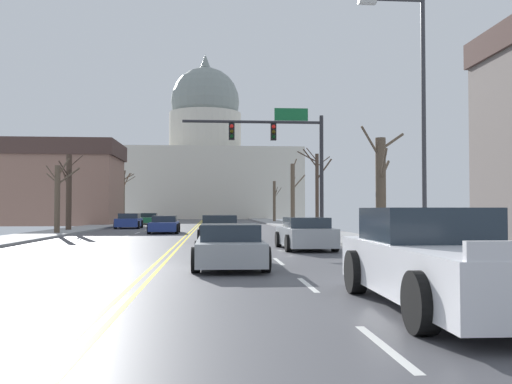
% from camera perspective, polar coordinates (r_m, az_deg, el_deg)
% --- Properties ---
extents(ground, '(20.00, 180.00, 0.20)m').
position_cam_1_polar(ground, '(14.89, -10.41, -7.71)').
color(ground, '#4A4A4F').
extents(signal_gantry, '(7.91, 0.41, 7.12)m').
position_cam_1_polar(signal_gantry, '(31.26, 2.82, 4.88)').
color(signal_gantry, '#28282D').
rests_on(signal_gantry, ground).
extents(street_lamp_right, '(2.16, 0.24, 8.25)m').
position_cam_1_polar(street_lamp_right, '(18.55, 16.05, 8.89)').
color(street_lamp_right, '#333338').
rests_on(street_lamp_right, ground).
extents(capitol_building, '(32.09, 18.23, 28.71)m').
position_cam_1_polar(capitol_building, '(97.02, -5.25, 2.84)').
color(capitol_building, beige).
rests_on(capitol_building, ground).
extents(sedan_near_00, '(2.12, 4.43, 1.29)m').
position_cam_1_polar(sedan_near_00, '(27.10, -3.72, -3.83)').
color(sedan_near_00, black).
rests_on(sedan_near_00, ground).
extents(sedan_near_01, '(2.04, 4.29, 1.25)m').
position_cam_1_polar(sedan_near_01, '(21.88, 5.08, -4.32)').
color(sedan_near_01, '#9EA3A8').
rests_on(sedan_near_01, ground).
extents(sedan_near_02, '(1.96, 4.33, 1.17)m').
position_cam_1_polar(sedan_near_02, '(15.08, -2.74, -5.65)').
color(sedan_near_02, '#9EA3A8').
rests_on(sedan_near_02, ground).
extents(pickup_truck_near_03, '(2.36, 5.72, 1.59)m').
position_cam_1_polar(pickup_truck_near_03, '(9.38, 18.55, -6.84)').
color(pickup_truck_near_03, silver).
rests_on(pickup_truck_near_03, ground).
extents(sedan_oncoming_00, '(2.05, 4.61, 1.13)m').
position_cam_1_polar(sedan_oncoming_00, '(37.36, -9.38, -3.33)').
color(sedan_oncoming_00, navy).
rests_on(sedan_oncoming_00, ground).
extents(sedan_oncoming_01, '(2.10, 4.39, 1.23)m').
position_cam_1_polar(sedan_oncoming_01, '(46.97, -12.90, -2.94)').
color(sedan_oncoming_01, navy).
rests_on(sedan_oncoming_01, ground).
extents(sedan_oncoming_02, '(2.18, 4.51, 1.17)m').
position_cam_1_polar(sedan_oncoming_02, '(59.98, -10.94, -2.73)').
color(sedan_oncoming_02, '#1E7247').
rests_on(sedan_oncoming_02, ground).
extents(flank_building_00, '(14.26, 9.07, 8.27)m').
position_cam_1_polar(flank_building_00, '(59.28, -20.61, 0.86)').
color(flank_building_00, '#8C6656').
rests_on(flank_building_00, ground).
extents(bare_tree_00, '(2.06, 2.83, 4.58)m').
position_cam_1_polar(bare_tree_00, '(21.70, 12.72, 0.36)').
color(bare_tree_00, brown).
rests_on(bare_tree_00, ground).
extents(bare_tree_01, '(1.42, 2.44, 5.32)m').
position_cam_1_polar(bare_tree_01, '(41.06, -18.67, 0.14)').
color(bare_tree_01, '#423328').
rests_on(bare_tree_01, ground).
extents(bare_tree_02, '(1.02, 1.30, 4.82)m').
position_cam_1_polar(bare_tree_02, '(66.62, 1.90, -0.89)').
color(bare_tree_02, brown).
rests_on(bare_tree_02, ground).
extents(bare_tree_04, '(1.47, 1.60, 6.02)m').
position_cam_1_polar(bare_tree_04, '(50.05, 3.81, -0.14)').
color(bare_tree_04, brown).
rests_on(bare_tree_04, ground).
extents(bare_tree_05, '(2.11, 1.41, 4.64)m').
position_cam_1_polar(bare_tree_05, '(35.95, -19.68, -0.44)').
color(bare_tree_05, brown).
rests_on(bare_tree_05, ground).
extents(bare_tree_06, '(2.49, 1.38, 5.73)m').
position_cam_1_polar(bare_tree_06, '(39.25, 6.28, 0.48)').
color(bare_tree_06, '#423328').
rests_on(bare_tree_06, ground).
extents(bare_tree_07, '(2.31, 1.94, 5.96)m').
position_cam_1_polar(bare_tree_07, '(65.09, -13.44, -0.22)').
color(bare_tree_07, '#4C3D2D').
rests_on(bare_tree_07, ground).
extents(pedestrian_00, '(0.35, 0.34, 1.67)m').
position_cam_1_polar(pedestrian_00, '(25.62, 12.49, -2.86)').
color(pedestrian_00, '#33333D').
rests_on(pedestrian_00, ground).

